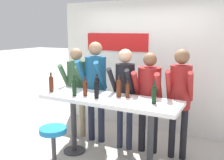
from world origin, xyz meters
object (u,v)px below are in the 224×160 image
Objects in this scene: person_center at (149,92)px; wine_bottle_5 at (154,94)px; person_center_right at (180,92)px; wine_bottle_3 at (85,87)px; bar_stool at (54,144)px; wine_bottle_7 at (51,83)px; wine_bottle_6 at (127,90)px; person_center_left at (125,88)px; wine_glass_0 at (73,83)px; person_far_left at (77,83)px; wine_bottle_1 at (119,87)px; tasting_table at (109,108)px; wine_bottle_0 at (97,85)px; wine_bottle_2 at (96,89)px; wine_bottle_4 at (74,87)px; person_left at (96,81)px.

wine_bottle_5 is (0.26, -0.55, 0.13)m from person_center.
person_center_right is 5.94× the size of wine_bottle_3.
bar_stool is 2.25× the size of wine_bottle_7.
wine_bottle_7 is at bearing -169.09° from wine_bottle_6.
wine_bottle_3 reaches higher than wine_bottle_6.
wine_glass_0 is at bearing -159.26° from person_center_left.
person_center_right is at bearing -7.85° from person_far_left.
wine_bottle_1 is 0.51m from wine_bottle_3.
bar_stool is 1.66m from person_center.
tasting_table is 6.68× the size of wine_bottle_0.
person_center_right is at bearing 30.99° from tasting_table.
wine_bottle_1 is 0.59m from wine_bottle_5.
wine_glass_0 is at bearing 173.98° from wine_bottle_5.
person_far_left is 5.77× the size of wine_bottle_3.
wine_bottle_5 is at bearing -6.02° from wine_glass_0.
wine_bottle_3 is (-0.22, 0.04, -0.01)m from wine_bottle_2.
wine_bottle_0 is at bearing 77.11° from bar_stool.
person_center_right reaches higher than bar_stool.
person_far_left is at bearing 161.38° from wine_bottle_5.
wine_bottle_4 is (-0.15, -0.07, 0.01)m from wine_bottle_3.
tasting_table is at bearing -11.12° from wine_glass_0.
wine_bottle_7 is at bearing -177.39° from wine_bottle_3.
wine_bottle_1 reaches higher than wine_bottle_5.
wine_bottle_2 is at bearing -154.21° from person_center_right.
person_center_left is 1.03× the size of person_center.
person_left is 1.09× the size of person_center.
person_center is 6.41× the size of wine_bottle_6.
tasting_table is 1.05m from wine_bottle_7.
person_left reaches higher than wine_glass_0.
person_left reaches higher than wine_bottle_6.
person_center_right is at bearing 32.01° from wine_bottle_2.
wine_bottle_5 is at bearing 3.73° from wine_bottle_3.
wine_bottle_0 is 0.98× the size of wine_bottle_2.
person_left is at bearing -12.14° from person_far_left.
person_left is at bearing 135.97° from tasting_table.
person_left reaches higher than wine_bottle_2.
person_left is 0.47m from wine_bottle_0.
person_center_right reaches higher than wine_bottle_2.
wine_bottle_0 is at bearing 172.13° from wine_bottle_5.
wine_bottle_0 is 0.39m from wine_bottle_1.
tasting_table is 0.62m from wine_bottle_4.
person_center is 0.84m from wine_bottle_0.
wine_bottle_5 is 1.45m from wine_glass_0.
wine_glass_0 is (-0.21, -0.38, 0.02)m from person_left.
person_center_right is (0.89, 0.07, 0.01)m from person_center_left.
wine_bottle_7 is (-1.44, -0.65, 0.13)m from person_center.
person_center_left is at bearing -11.80° from person_far_left.
wine_bottle_6 is at bearing -121.58° from person_center.
person_center is 0.47m from wine_bottle_6.
wine_bottle_4 is at bearing -173.20° from wine_bottle_5.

